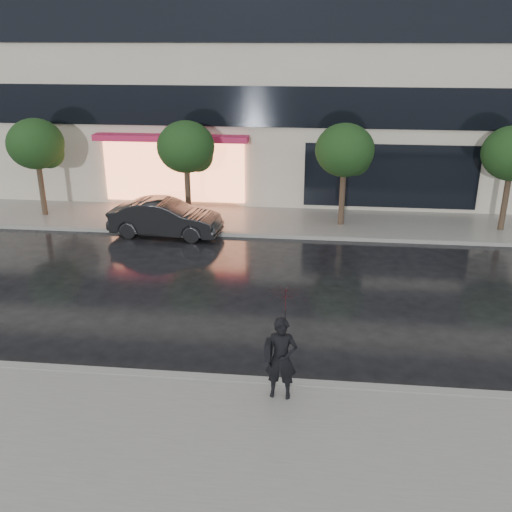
# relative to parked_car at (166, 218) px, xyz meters

# --- Properties ---
(ground) EXTENTS (120.00, 120.00, 0.00)m
(ground) POSITION_rel_parked_car_xyz_m (3.49, -8.30, -0.68)
(ground) COLOR black
(ground) RESTS_ON ground
(sidewalk_near) EXTENTS (60.00, 4.50, 0.12)m
(sidewalk_near) POSITION_rel_parked_car_xyz_m (3.49, -11.55, -0.62)
(sidewalk_near) COLOR slate
(sidewalk_near) RESTS_ON ground
(sidewalk_far) EXTENTS (60.00, 3.50, 0.12)m
(sidewalk_far) POSITION_rel_parked_car_xyz_m (3.49, 1.95, -0.62)
(sidewalk_far) COLOR slate
(sidewalk_far) RESTS_ON ground
(curb_near) EXTENTS (60.00, 0.25, 0.14)m
(curb_near) POSITION_rel_parked_car_xyz_m (3.49, -9.30, -0.61)
(curb_near) COLOR gray
(curb_near) RESTS_ON ground
(curb_far) EXTENTS (60.00, 0.25, 0.14)m
(curb_far) POSITION_rel_parked_car_xyz_m (3.49, 0.20, -0.61)
(curb_far) COLOR gray
(curb_far) RESTS_ON ground
(tree_far_west) EXTENTS (2.20, 2.20, 3.99)m
(tree_far_west) POSITION_rel_parked_car_xyz_m (-5.45, 1.73, 2.25)
(tree_far_west) COLOR #33261C
(tree_far_west) RESTS_ON ground
(tree_mid_west) EXTENTS (2.20, 2.20, 3.99)m
(tree_mid_west) POSITION_rel_parked_car_xyz_m (0.55, 1.73, 2.25)
(tree_mid_west) COLOR #33261C
(tree_mid_west) RESTS_ON ground
(tree_mid_east) EXTENTS (2.20, 2.20, 3.99)m
(tree_mid_east) POSITION_rel_parked_car_xyz_m (6.55, 1.73, 2.25)
(tree_mid_east) COLOR #33261C
(tree_mid_east) RESTS_ON ground
(parked_car) EXTENTS (4.21, 1.75, 1.35)m
(parked_car) POSITION_rel_parked_car_xyz_m (0.00, 0.00, 0.00)
(parked_car) COLOR black
(parked_car) RESTS_ON ground
(pedestrian_with_umbrella) EXTENTS (0.96, 0.98, 2.41)m
(pedestrian_with_umbrella) POSITION_rel_parked_car_xyz_m (4.95, -9.80, 0.99)
(pedestrian_with_umbrella) COLOR black
(pedestrian_with_umbrella) RESTS_ON sidewalk_near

